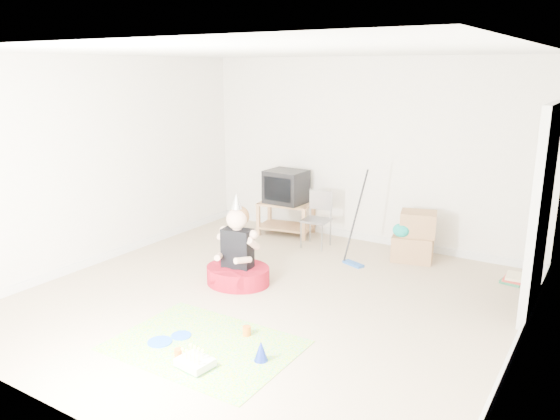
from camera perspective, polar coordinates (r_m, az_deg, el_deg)
The scene contains 16 objects.
ground at distance 6.04m, azimuth -1.24°, elevation -9.23°, with size 5.00×5.00×0.00m, color tan.
doorway_recess at distance 6.00m, azimuth 25.76°, elevation -0.53°, with size 0.02×0.90×2.05m, color black.
tv_stand at distance 8.22m, azimuth 0.64°, elevation -0.58°, with size 0.86×0.62×0.49m.
crt_tv at distance 8.11m, azimuth 0.64°, elevation 2.46°, with size 0.57×0.47×0.49m, color black.
folding_chair at distance 7.62m, azimuth 3.79°, elevation -1.07°, with size 0.38×0.37×0.79m.
cardboard_boxes at distance 7.30m, azimuth 13.85°, elevation -2.78°, with size 0.60×0.52×0.65m.
floor_mop at distance 6.99m, azimuth 7.72°, elevation -3.71°, with size 0.31×0.38×1.19m.
book_pile at distance 7.02m, azimuth 23.31°, elevation -6.59°, with size 0.27×0.33×0.10m.
seated_woman at distance 6.37m, azimuth -4.43°, elevation -5.68°, with size 0.85×0.85×1.09m.
party_mat at distance 5.15m, azimuth -7.90°, elevation -13.82°, with size 1.64×1.19×0.01m, color #E12F8E.
birthday_cake at distance 4.81m, azimuth -8.88°, elevation -15.55°, with size 0.31×0.26×0.14m.
blue_plate_near at distance 5.33m, azimuth -10.28°, elevation -12.78°, with size 0.19×0.19×0.01m, color blue.
blue_plate_far at distance 5.26m, azimuth -12.45°, elevation -13.30°, with size 0.22×0.22×0.01m, color blue.
orange_cup_near at distance 5.26m, azimuth -3.49°, elevation -12.48°, with size 0.08×0.08×0.09m, color #D56017.
orange_cup_far at distance 4.96m, azimuth -10.55°, elevation -14.53°, with size 0.07×0.07×0.08m, color #D56017.
blue_party_hat at distance 4.83m, azimuth -2.01°, elevation -14.50°, with size 0.12×0.12×0.18m, color #1930B5.
Camera 1 is at (3.06, -4.61, 2.45)m, focal length 35.00 mm.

